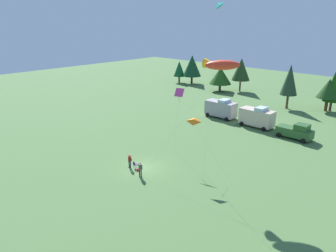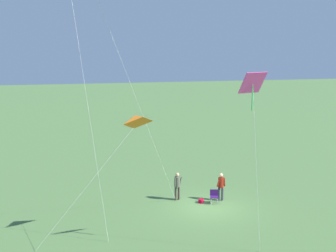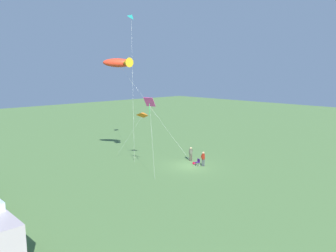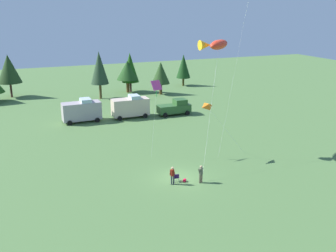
{
  "view_description": "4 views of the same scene",
  "coord_description": "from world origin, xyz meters",
  "px_view_note": "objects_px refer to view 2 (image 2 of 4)",
  "views": [
    {
      "loc": [
        25.99,
        -23.07,
        16.63
      ],
      "look_at": [
        1.59,
        2.56,
        4.87
      ],
      "focal_mm": 35.0,
      "sensor_mm": 36.0,
      "label": 1
    },
    {
      "loc": [
        7.94,
        25.15,
        9.84
      ],
      "look_at": [
        3.34,
        4.03,
        5.79
      ],
      "focal_mm": 50.0,
      "sensor_mm": 36.0,
      "label": 2
    },
    {
      "loc": [
        -25.16,
        27.7,
        11.0
      ],
      "look_at": [
        1.41,
        2.29,
        4.87
      ],
      "focal_mm": 35.0,
      "sensor_mm": 36.0,
      "label": 3
    },
    {
      "loc": [
        -13.94,
        -31.88,
        15.83
      ],
      "look_at": [
        0.49,
        4.02,
        4.06
      ],
      "focal_mm": 42.0,
      "sensor_mm": 36.0,
      "label": 4
    }
  ],
  "objects_px": {
    "person_kite_flyer": "(177,184)",
    "folding_chair": "(214,195)",
    "kite_delta_orange": "(135,120)",
    "backpack_on_grass": "(201,201)",
    "kite_diamond_rainbow": "(253,86)",
    "person_spectator": "(221,185)"
  },
  "relations": [
    {
      "from": "person_kite_flyer",
      "to": "folding_chair",
      "type": "relative_size",
      "value": 2.12
    },
    {
      "from": "kite_delta_orange",
      "to": "folding_chair",
      "type": "bearing_deg",
      "value": -143.96
    },
    {
      "from": "person_kite_flyer",
      "to": "kite_delta_orange",
      "type": "xyz_separation_m",
      "value": [
        3.28,
        4.91,
        4.97
      ]
    },
    {
      "from": "backpack_on_grass",
      "to": "folding_chair",
      "type": "bearing_deg",
      "value": 164.64
    },
    {
      "from": "kite_diamond_rainbow",
      "to": "kite_delta_orange",
      "type": "xyz_separation_m",
      "value": [
        4.73,
        -3.0,
        -1.82
      ]
    },
    {
      "from": "folding_chair",
      "to": "backpack_on_grass",
      "type": "xyz_separation_m",
      "value": [
        0.76,
        -0.21,
        -0.38
      ]
    },
    {
      "from": "person_spectator",
      "to": "person_kite_flyer",
      "type": "bearing_deg",
      "value": -111.6
    },
    {
      "from": "person_spectator",
      "to": "kite_delta_orange",
      "type": "height_order",
      "value": "kite_delta_orange"
    },
    {
      "from": "person_kite_flyer",
      "to": "person_spectator",
      "type": "height_order",
      "value": "same"
    },
    {
      "from": "backpack_on_grass",
      "to": "kite_diamond_rainbow",
      "type": "xyz_separation_m",
      "value": [
        -0.16,
        7.09,
        7.7
      ]
    },
    {
      "from": "folding_chair",
      "to": "kite_delta_orange",
      "type": "bearing_deg",
      "value": -40.6
    },
    {
      "from": "person_kite_flyer",
      "to": "kite_delta_orange",
      "type": "relative_size",
      "value": 0.27
    },
    {
      "from": "folding_chair",
      "to": "person_kite_flyer",
      "type": "bearing_deg",
      "value": -103.28
    },
    {
      "from": "person_spectator",
      "to": "kite_diamond_rainbow",
      "type": "height_order",
      "value": "kite_diamond_rainbow"
    },
    {
      "from": "person_kite_flyer",
      "to": "kite_delta_orange",
      "type": "bearing_deg",
      "value": -50.21
    },
    {
      "from": "person_spectator",
      "to": "backpack_on_grass",
      "type": "bearing_deg",
      "value": -90.83
    },
    {
      "from": "folding_chair",
      "to": "kite_delta_orange",
      "type": "distance_m",
      "value": 8.59
    },
    {
      "from": "person_kite_flyer",
      "to": "backpack_on_grass",
      "type": "xyz_separation_m",
      "value": [
        -1.29,
        0.82,
        -0.91
      ]
    },
    {
      "from": "folding_chair",
      "to": "kite_delta_orange",
      "type": "height_order",
      "value": "kite_delta_orange"
    },
    {
      "from": "person_kite_flyer",
      "to": "kite_diamond_rainbow",
      "type": "bearing_deg",
      "value": -6.05
    },
    {
      "from": "backpack_on_grass",
      "to": "kite_delta_orange",
      "type": "height_order",
      "value": "kite_delta_orange"
    },
    {
      "from": "person_kite_flyer",
      "to": "folding_chair",
      "type": "bearing_deg",
      "value": 46.88
    }
  ]
}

